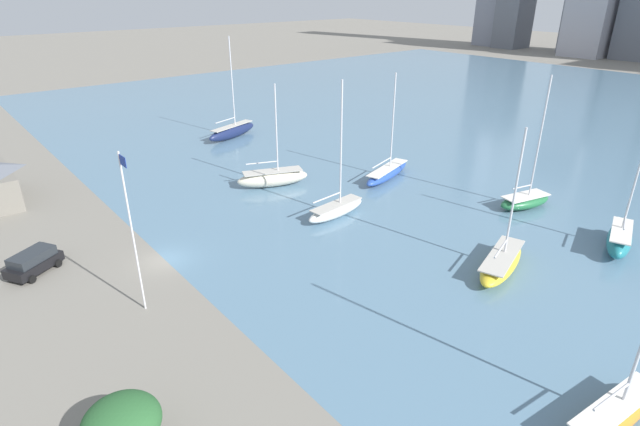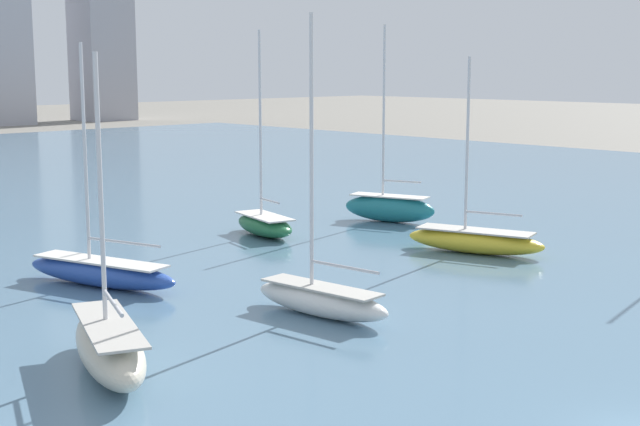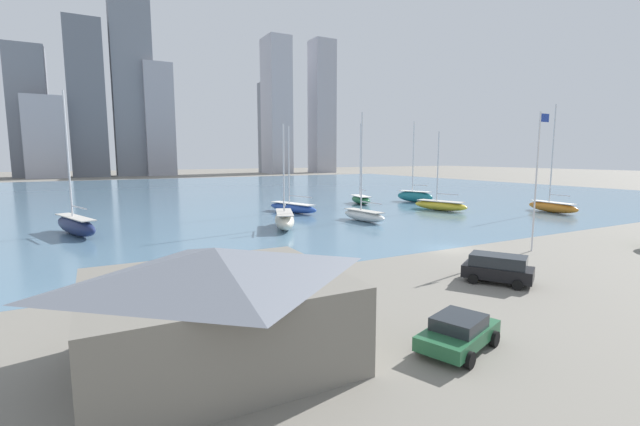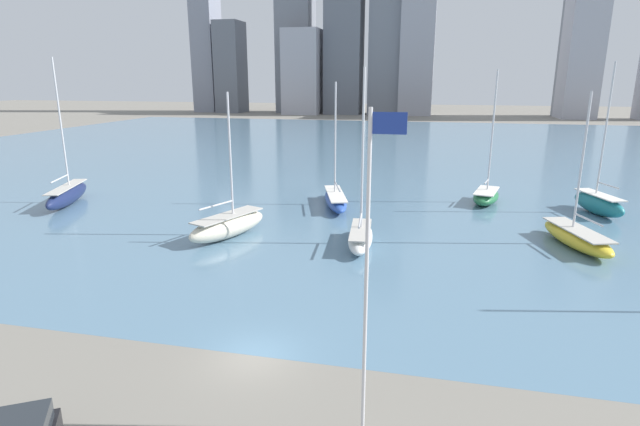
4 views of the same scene
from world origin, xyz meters
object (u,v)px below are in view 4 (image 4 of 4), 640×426
object	(u,v)px
sailboat_blue	(335,199)
sailboat_cream	(228,225)
sailboat_yellow	(577,237)
sailboat_navy	(67,194)
flag_pole	(368,270)
sailboat_teal	(598,203)
sailboat_white	(361,236)
sailboat_green	(486,195)

from	to	relation	value
sailboat_blue	sailboat_cream	bearing A→B (deg)	-135.75
sailboat_yellow	sailboat_navy	bearing A→B (deg)	159.13
flag_pole	sailboat_yellow	bearing A→B (deg)	61.81
sailboat_yellow	sailboat_teal	size ratio (longest dim) A/B	0.83
sailboat_cream	sailboat_blue	distance (m)	14.07
sailboat_blue	sailboat_yellow	bearing A→B (deg)	-38.88
sailboat_cream	sailboat_blue	world-z (taller)	sailboat_blue
sailboat_blue	sailboat_teal	distance (m)	26.00
sailboat_white	sailboat_yellow	size ratio (longest dim) A/B	1.15
sailboat_white	sailboat_green	size ratio (longest dim) A/B	0.99
sailboat_blue	sailboat_white	distance (m)	12.93
sailboat_cream	sailboat_teal	distance (m)	35.95
flag_pole	sailboat_blue	xyz separation A→B (m)	(-7.73, 33.62, -5.71)
sailboat_cream	flag_pole	bearing A→B (deg)	-34.39
sailboat_yellow	sailboat_teal	xyz separation A→B (m)	(4.66, 11.29, 0.30)
flag_pole	sailboat_cream	size ratio (longest dim) A/B	1.01
sailboat_blue	sailboat_teal	world-z (taller)	sailboat_teal
sailboat_yellow	sailboat_green	world-z (taller)	sailboat_green
sailboat_yellow	sailboat_teal	bearing A→B (deg)	50.16
sailboat_white	sailboat_teal	size ratio (longest dim) A/B	0.95
sailboat_blue	sailboat_teal	bearing A→B (deg)	-10.86
flag_pole	sailboat_white	world-z (taller)	sailboat_white
sailboat_white	flag_pole	bearing A→B (deg)	-86.94
sailboat_blue	sailboat_teal	xyz separation A→B (m)	(25.85, 2.77, 0.31)
sailboat_white	sailboat_navy	bearing A→B (deg)	162.71
sailboat_yellow	sailboat_teal	world-z (taller)	sailboat_teal
sailboat_blue	sailboat_teal	size ratio (longest dim) A/B	0.87
flag_pole	sailboat_green	xyz separation A→B (m)	(7.76, 38.55, -5.67)
sailboat_navy	sailboat_yellow	size ratio (longest dim) A/B	1.25
sailboat_blue	sailboat_green	distance (m)	16.26
sailboat_cream	sailboat_white	xyz separation A→B (m)	(11.20, 0.18, -0.19)
sailboat_yellow	sailboat_green	xyz separation A→B (m)	(-5.69, 13.45, 0.03)
sailboat_cream	sailboat_green	size ratio (longest dim) A/B	0.86
sailboat_navy	sailboat_green	distance (m)	44.64
sailboat_blue	sailboat_navy	bearing A→B (deg)	174.19
sailboat_cream	sailboat_navy	bearing A→B (deg)	-176.54
sailboat_yellow	sailboat_white	bearing A→B (deg)	174.88
sailboat_cream	sailboat_white	size ratio (longest dim) A/B	0.87
sailboat_navy	sailboat_blue	xyz separation A→B (m)	(27.91, 5.51, -0.28)
sailboat_cream	sailboat_blue	xyz separation A→B (m)	(6.77, 12.33, -0.24)
flag_pole	sailboat_green	bearing A→B (deg)	78.62
sailboat_blue	sailboat_white	xyz separation A→B (m)	(4.43, -12.15, 0.05)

